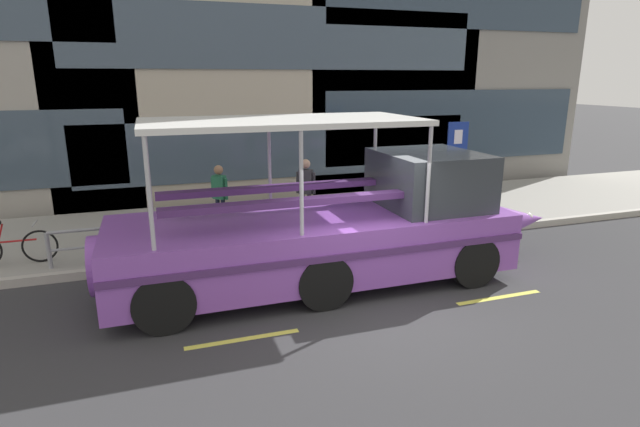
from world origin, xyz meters
name	(u,v)px	position (x,y,z in m)	size (l,w,h in m)	color
ground_plane	(373,307)	(0.00, 0.00, 0.00)	(120.00, 120.00, 0.00)	#333335
sidewalk	(289,221)	(0.00, 5.60, 0.09)	(32.00, 4.80, 0.18)	#99968E
curb_edge	(317,248)	(0.00, 3.11, 0.09)	(32.00, 0.18, 0.18)	#B2ADA3
lane_centreline	(382,316)	(0.00, -0.39, 0.00)	(25.80, 0.12, 0.01)	#DBD64C
curb_guardrail	(296,221)	(-0.43, 3.45, 0.71)	(10.55, 0.09, 0.78)	gray
parking_sign	(456,155)	(4.09, 3.82, 2.00)	(0.60, 0.12, 2.67)	#4C4F54
leaned_bicycle	(12,248)	(-6.42, 3.92, 0.56)	(1.74, 0.46, 0.96)	black
duck_tour_boat	(340,228)	(-0.08, 1.44, 1.07)	(9.62, 2.68, 3.24)	purple
pedestrian_near_bow	(390,184)	(2.60, 4.64, 1.15)	(0.25, 0.45, 1.61)	black
pedestrian_mid_left	(306,186)	(0.20, 4.65, 1.25)	(0.44, 0.34, 1.77)	#47423D
pedestrian_mid_right	(220,192)	(-1.97, 4.96, 1.20)	(0.37, 0.36, 1.69)	#1E2338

